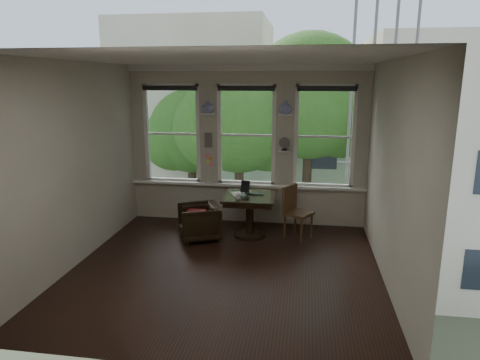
% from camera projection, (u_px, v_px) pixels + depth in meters
% --- Properties ---
extents(ground, '(4.50, 4.50, 0.00)m').
position_uv_depth(ground, '(225.00, 269.00, 6.32)').
color(ground, black).
rests_on(ground, ground).
extents(ceiling, '(4.50, 4.50, 0.00)m').
position_uv_depth(ceiling, '(224.00, 59.00, 5.63)').
color(ceiling, silver).
rests_on(ceiling, ground).
extents(wall_back, '(4.50, 0.00, 4.50)m').
position_uv_depth(wall_back, '(247.00, 146.00, 8.14)').
color(wall_back, beige).
rests_on(wall_back, ground).
extents(wall_front, '(4.50, 0.00, 4.50)m').
position_uv_depth(wall_front, '(178.00, 222.00, 3.81)').
color(wall_front, beige).
rests_on(wall_front, ground).
extents(wall_left, '(0.00, 4.50, 4.50)m').
position_uv_depth(wall_left, '(75.00, 165.00, 6.31)').
color(wall_left, beige).
rests_on(wall_left, ground).
extents(wall_right, '(0.00, 4.50, 4.50)m').
position_uv_depth(wall_right, '(392.00, 175.00, 5.64)').
color(wall_right, beige).
rests_on(wall_right, ground).
extents(window_left, '(1.10, 0.12, 1.90)m').
position_uv_depth(window_left, '(173.00, 134.00, 8.31)').
color(window_left, white).
rests_on(window_left, ground).
extents(window_center, '(1.10, 0.12, 1.90)m').
position_uv_depth(window_center, '(247.00, 135.00, 8.09)').
color(window_center, white).
rests_on(window_center, ground).
extents(window_right, '(1.10, 0.12, 1.90)m').
position_uv_depth(window_right, '(324.00, 137.00, 7.88)').
color(window_right, white).
rests_on(window_right, ground).
extents(shelf_left, '(0.26, 0.16, 0.03)m').
position_uv_depth(shelf_left, '(208.00, 114.00, 8.01)').
color(shelf_left, white).
rests_on(shelf_left, ground).
extents(shelf_right, '(0.26, 0.16, 0.03)m').
position_uv_depth(shelf_right, '(285.00, 115.00, 7.80)').
color(shelf_right, white).
rests_on(shelf_right, ground).
extents(intercom, '(0.14, 0.06, 0.28)m').
position_uv_depth(intercom, '(209.00, 140.00, 8.15)').
color(intercom, '#59544F').
rests_on(intercom, ground).
extents(sticky_notes, '(0.16, 0.01, 0.24)m').
position_uv_depth(sticky_notes, '(209.00, 158.00, 8.24)').
color(sticky_notes, pink).
rests_on(sticky_notes, ground).
extents(desk_fan, '(0.20, 0.20, 0.24)m').
position_uv_depth(desk_fan, '(284.00, 146.00, 7.91)').
color(desk_fan, '#59544F').
rests_on(desk_fan, ground).
extents(vase_left, '(0.24, 0.24, 0.25)m').
position_uv_depth(vase_left, '(208.00, 106.00, 7.98)').
color(vase_left, white).
rests_on(vase_left, shelf_left).
extents(vase_right, '(0.24, 0.24, 0.25)m').
position_uv_depth(vase_right, '(285.00, 107.00, 7.76)').
color(vase_right, white).
rests_on(vase_right, shelf_right).
extents(table, '(0.90, 0.90, 0.75)m').
position_uv_depth(table, '(250.00, 216.00, 7.56)').
color(table, black).
rests_on(table, ground).
extents(armchair_left, '(0.89, 0.88, 0.62)m').
position_uv_depth(armchair_left, '(199.00, 222.00, 7.44)').
color(armchair_left, black).
rests_on(armchair_left, ground).
extents(cushion_red, '(0.45, 0.45, 0.06)m').
position_uv_depth(cushion_red, '(199.00, 214.00, 7.41)').
color(cushion_red, maroon).
rests_on(cushion_red, armchair_left).
extents(side_chair_right, '(0.58, 0.58, 0.92)m').
position_uv_depth(side_chair_right, '(299.00, 213.00, 7.46)').
color(side_chair_right, '#442818').
rests_on(side_chair_right, ground).
extents(laptop, '(0.30, 0.21, 0.02)m').
position_uv_depth(laptop, '(255.00, 194.00, 7.52)').
color(laptop, black).
rests_on(laptop, table).
extents(mug, '(0.13, 0.13, 0.09)m').
position_uv_depth(mug, '(238.00, 196.00, 7.26)').
color(mug, white).
rests_on(mug, table).
extents(drinking_glass, '(0.14, 0.14, 0.10)m').
position_uv_depth(drinking_glass, '(245.00, 196.00, 7.29)').
color(drinking_glass, white).
rests_on(drinking_glass, table).
extents(tablet, '(0.18, 0.12, 0.22)m').
position_uv_depth(tablet, '(245.00, 187.00, 7.64)').
color(tablet, black).
rests_on(tablet, table).
extents(papers, '(0.32, 0.36, 0.00)m').
position_uv_depth(papers, '(238.00, 194.00, 7.59)').
color(papers, silver).
rests_on(papers, table).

